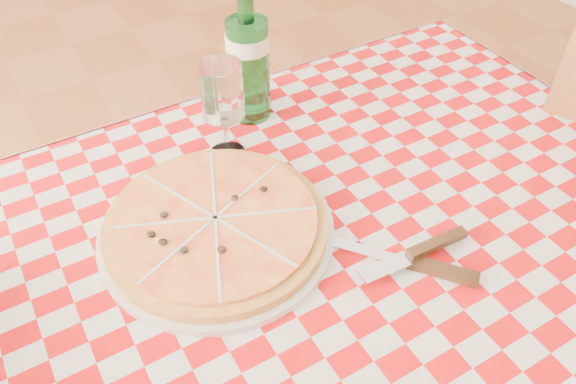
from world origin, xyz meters
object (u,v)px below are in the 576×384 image
object	(u,v)px
pizza_plate	(216,224)
dining_table	(316,276)
water_bottle	(248,49)
wine_glass	(224,113)

from	to	relation	value
pizza_plate	dining_table	bearing A→B (deg)	-32.95
pizza_plate	water_bottle	bearing A→B (deg)	52.71
water_bottle	wine_glass	size ratio (longest dim) A/B	1.54
water_bottle	wine_glass	xyz separation A→B (m)	(-0.09, -0.09, -0.05)
dining_table	wine_glass	distance (m)	0.32
water_bottle	pizza_plate	bearing A→B (deg)	-127.29
dining_table	water_bottle	distance (m)	0.42
water_bottle	wine_glass	world-z (taller)	water_bottle
pizza_plate	wine_glass	world-z (taller)	wine_glass
dining_table	pizza_plate	bearing A→B (deg)	147.05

